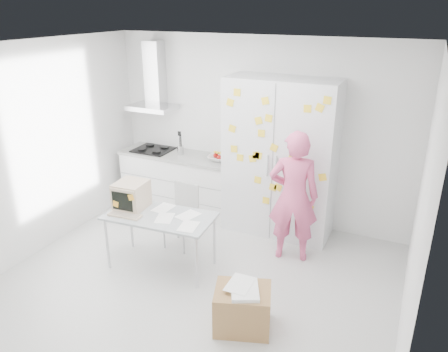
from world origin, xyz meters
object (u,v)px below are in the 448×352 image
at_px(person, 293,197).
at_px(cardboard_box, 243,308).
at_px(chair, 183,211).
at_px(desk, 141,204).

bearing_deg(person, cardboard_box, 73.68).
bearing_deg(cardboard_box, chair, 138.73).
xyz_separation_m(person, chair, (-1.43, -0.30, -0.36)).
distance_m(chair, cardboard_box, 1.85).
bearing_deg(cardboard_box, desk, 158.68).
distance_m(person, cardboard_box, 1.63).
height_order(person, desk, person).
height_order(person, cardboard_box, person).
height_order(person, chair, person).
relative_size(person, chair, 1.97).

